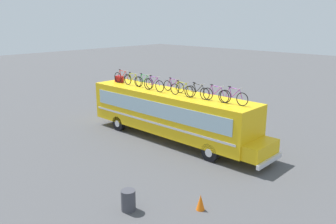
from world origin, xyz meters
TOP-DOWN VIEW (x-y plane):
  - ground_plane at (0.00, 0.00)m, footprint 120.00×120.00m
  - bus at (0.14, -0.00)m, footprint 12.90×2.55m
  - luggage_bag_1 at (-4.92, 0.07)m, footprint 0.58×0.36m
  - rooftop_bicycle_1 at (-4.26, -0.15)m, footprint 1.79×0.44m
  - rooftop_bicycle_2 at (-3.20, -0.16)m, footprint 1.69×0.44m
  - rooftop_bicycle_3 at (-2.10, -0.13)m, footprint 1.70×0.44m
  - rooftop_bicycle_4 at (-0.91, -0.43)m, footprint 1.75×0.44m
  - rooftop_bicycle_5 at (0.14, 0.24)m, footprint 1.69×0.44m
  - rooftop_bicycle_6 at (1.29, -0.32)m, footprint 1.75×0.44m
  - rooftop_bicycle_7 at (2.36, -0.18)m, footprint 1.67×0.44m
  - rooftop_bicycle_8 at (3.52, -0.08)m, footprint 1.74×0.44m
  - rooftop_bicycle_9 at (4.61, 0.01)m, footprint 1.73×0.44m
  - trash_bin at (4.64, -7.31)m, footprint 0.58×0.58m
  - traffic_cone at (6.71, -5.32)m, footprint 0.35×0.35m

SIDE VIEW (x-z plane):
  - ground_plane at x=0.00m, z-range 0.00..0.00m
  - traffic_cone at x=6.71m, z-range 0.00..0.66m
  - trash_bin at x=4.64m, z-range 0.00..0.86m
  - bus at x=0.14m, z-range 0.25..3.29m
  - luggage_bag_1 at x=-4.92m, z-range 3.04..3.47m
  - rooftop_bicycle_5 at x=0.14m, z-range 2.97..3.83m
  - rooftop_bicycle_6 at x=1.29m, z-range 2.97..3.85m
  - rooftop_bicycle_2 at x=-3.20m, z-range 2.97..3.86m
  - rooftop_bicycle_7 at x=2.36m, z-range 2.97..3.86m
  - rooftop_bicycle_8 at x=3.52m, z-range 2.96..3.88m
  - rooftop_bicycle_3 at x=-2.10m, z-range 2.96..3.88m
  - rooftop_bicycle_9 at x=4.61m, z-range 2.96..3.90m
  - rooftop_bicycle_4 at x=-0.91m, z-range 2.96..3.93m
  - rooftop_bicycle_1 at x=-4.26m, z-range 2.96..3.93m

